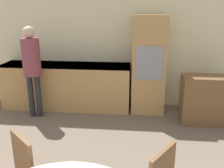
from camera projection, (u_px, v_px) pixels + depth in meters
name	position (u px, v px, depth m)	size (l,w,h in m)	color
wall_back	(127.00, 42.00, 4.97)	(6.55, 0.05, 2.60)	beige
kitchen_counter	(67.00, 85.00, 4.99)	(2.51, 0.60, 0.89)	tan
oven_unit	(148.00, 65.00, 4.71)	(0.61, 0.59, 1.84)	tan
sideboard	(210.00, 100.00, 4.31)	(0.97, 0.45, 0.84)	brown
person_standing	(32.00, 62.00, 4.40)	(0.32, 0.32, 1.65)	#262628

